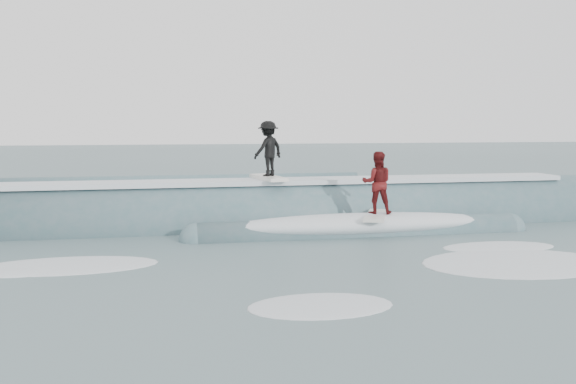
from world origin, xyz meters
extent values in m
plane|color=#3B5456|center=(0.00, 0.00, 0.00)|extent=(160.00, 160.00, 0.00)
cylinder|color=#3D6067|center=(0.00, 6.32, 0.00)|extent=(20.41, 2.50, 2.50)
cylinder|color=#3D6067|center=(1.80, 4.12, 0.00)|extent=(9.00, 0.95, 0.95)
sphere|color=#3D6067|center=(-2.70, 4.12, 0.00)|extent=(0.95, 0.95, 0.95)
sphere|color=#3D6067|center=(6.30, 4.12, 0.00)|extent=(0.95, 0.95, 0.95)
cube|color=silver|center=(0.00, 6.32, 1.32)|extent=(18.00, 1.30, 0.14)
ellipsoid|color=silver|center=(1.80, 4.12, 0.30)|extent=(7.60, 1.30, 0.60)
cube|color=silver|center=(-0.40, 6.32, 1.44)|extent=(0.88, 2.06, 0.10)
imported|color=black|center=(-0.40, 6.32, 2.31)|extent=(1.22, 1.11, 1.64)
cube|color=silver|center=(2.26, 4.12, 0.52)|extent=(1.33, 2.05, 0.10)
imported|color=#500F0F|center=(2.26, 4.12, 1.44)|extent=(0.97, 0.84, 1.72)
ellipsoid|color=silver|center=(-6.53, 1.25, 0.00)|extent=(1.61, 1.10, 0.10)
ellipsoid|color=silver|center=(-1.04, -2.35, 0.00)|extent=(2.15, 1.47, 0.10)
ellipsoid|color=silver|center=(-5.65, 1.72, 0.00)|extent=(3.22, 2.19, 0.10)
ellipsoid|color=silver|center=(4.61, 1.73, 0.00)|extent=(2.51, 1.71, 0.10)
ellipsoid|color=silver|center=(4.07, -0.01, 0.00)|extent=(3.90, 2.66, 0.10)
cylinder|color=#3D6067|center=(-8.54, 14.00, 0.00)|extent=(22.00, 0.70, 0.70)
cylinder|color=#3D6067|center=(3.41, 18.00, 0.00)|extent=(22.00, 0.80, 0.80)
cylinder|color=#3D6067|center=(-3.58, 22.00, 0.00)|extent=(22.00, 0.60, 0.60)
camera|label=1|loc=(-3.73, -12.57, 3.08)|focal=40.00mm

